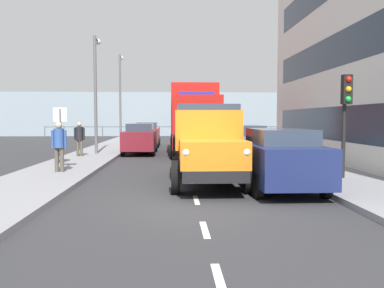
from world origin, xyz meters
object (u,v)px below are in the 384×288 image
car_maroon_oppositeside_0 (140,138)px  pedestrian_couple_b (79,136)px  car_red_oppositeside_1 (147,134)px  pedestrian_by_lamp (59,140)px  lamp_post_far (120,91)px  traffic_light_near (346,103)px  lamp_post_promenade (96,84)px  lorry_cargo_red (193,117)px  car_navy_kerbside_near (278,158)px  truck_vintage_orange (208,146)px  pedestrian_couple_a (59,142)px  street_sign (61,128)px  car_grey_kerbside_1 (243,144)px

car_maroon_oppositeside_0 → pedestrian_couple_b: (2.76, 2.80, 0.24)m
car_red_oppositeside_1 → pedestrian_by_lamp: pedestrian_by_lamp is taller
car_red_oppositeside_1 → lamp_post_far: 4.61m
traffic_light_near → lamp_post_promenade: size_ratio=0.52×
lorry_cargo_red → lamp_post_far: bearing=-58.7°
car_navy_kerbside_near → car_red_oppositeside_1: bearing=-74.4°
truck_vintage_orange → traffic_light_near: bearing=-176.8°
truck_vintage_orange → pedestrian_couple_a: size_ratio=3.24×
car_navy_kerbside_near → street_sign: 7.82m
lorry_cargo_red → lamp_post_promenade: size_ratio=1.32×
car_navy_kerbside_near → traffic_light_near: size_ratio=1.41×
car_red_oppositeside_1 → car_grey_kerbside_1: bearing=112.6°
car_grey_kerbside_1 → lamp_post_promenade: 8.95m
truck_vintage_orange → car_red_oppositeside_1: bearing=-80.2°
pedestrian_couple_b → street_sign: size_ratio=0.75×
pedestrian_couple_b → lorry_cargo_red: bearing=-155.7°
car_grey_kerbside_1 → pedestrian_couple_b: (7.60, -2.95, 0.24)m
truck_vintage_orange → lorry_cargo_red: lorry_cargo_red is taller
pedestrian_couple_b → lamp_post_promenade: 3.24m
car_maroon_oppositeside_0 → pedestrian_couple_a: 8.91m
car_maroon_oppositeside_0 → pedestrian_by_lamp: bearing=63.2°
car_navy_kerbside_near → traffic_light_near: bearing=-158.1°
pedestrian_couple_b → lamp_post_promenade: bearing=-107.6°
pedestrian_couple_a → traffic_light_near: traffic_light_near is taller
lamp_post_far → lorry_cargo_red: bearing=121.3°
pedestrian_couple_a → lamp_post_far: size_ratio=0.26×
car_grey_kerbside_1 → car_red_oppositeside_1: size_ratio=1.08×
car_navy_kerbside_near → truck_vintage_orange: bearing=-19.8°
car_grey_kerbside_1 → car_red_oppositeside_1: bearing=-67.4°
truck_vintage_orange → pedestrian_couple_a: bearing=-23.4°
lorry_cargo_red → car_red_oppositeside_1: (3.01, -6.07, -1.18)m
lamp_post_far → car_navy_kerbside_near: bearing=109.4°
lorry_cargo_red → pedestrian_by_lamp: (5.92, 5.56, -0.98)m
pedestrian_by_lamp → pedestrian_couple_b: bearing=-92.9°
car_maroon_oppositeside_0 → car_red_oppositeside_1: size_ratio=1.08×
car_red_oppositeside_1 → street_sign: street_sign is taller
street_sign → car_maroon_oppositeside_0: bearing=-105.0°
pedestrian_couple_a → pedestrian_couple_b: pedestrian_couple_a is taller
lorry_cargo_red → pedestrian_by_lamp: lorry_cargo_red is taller
car_red_oppositeside_1 → pedestrian_by_lamp: (2.91, 11.64, 0.21)m
truck_vintage_orange → car_red_oppositeside_1: size_ratio=1.38×
pedestrian_by_lamp → car_maroon_oppositeside_0: bearing=-116.8°
pedestrian_by_lamp → pedestrian_couple_b: (-0.15, -2.96, 0.04)m
lorry_cargo_red → lamp_post_far: size_ratio=1.22×
lorry_cargo_red → pedestrian_couple_a: bearing=58.8°
lamp_post_far → truck_vintage_orange: bearing=104.8°
lamp_post_far → street_sign: (0.01, 16.49, -2.46)m
car_maroon_oppositeside_0 → street_sign: street_sign is taller
lamp_post_promenade → truck_vintage_orange: bearing=117.9°
car_maroon_oppositeside_0 → car_red_oppositeside_1: 5.88m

